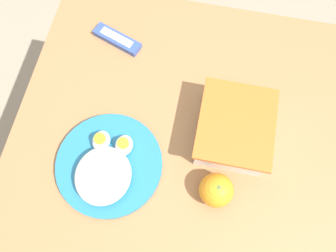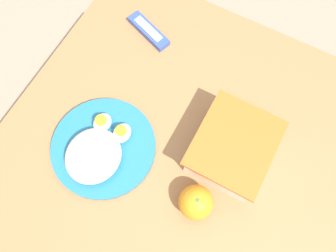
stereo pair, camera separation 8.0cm
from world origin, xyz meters
name	(u,v)px [view 1 (the left image)]	position (x,y,z in m)	size (l,w,h in m)	color
ground_plane	(178,194)	(0.00, 0.00, 0.00)	(10.00, 10.00, 0.00)	gray
table	(185,162)	(0.00, 0.00, 0.61)	(0.92, 0.89, 0.70)	#996B42
food_container	(235,130)	(-0.07, 0.10, 0.74)	(0.20, 0.18, 0.09)	white
orange_fruit	(218,190)	(0.08, 0.08, 0.74)	(0.08, 0.08, 0.08)	orange
rice_plate	(109,167)	(0.08, -0.18, 0.73)	(0.26, 0.26, 0.07)	teal
candy_bar	(119,39)	(-0.28, -0.25, 0.71)	(0.08, 0.14, 0.02)	#334C9E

